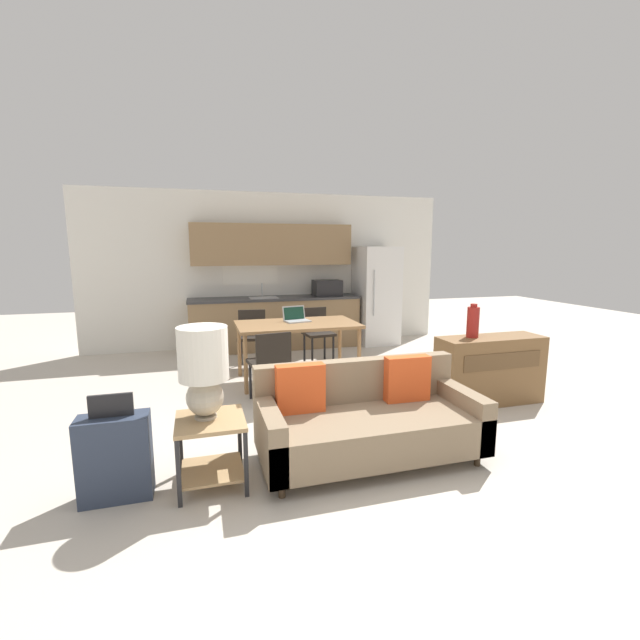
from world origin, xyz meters
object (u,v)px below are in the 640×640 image
(dining_chair_near_left, at_px, (270,361))
(table_lamp, at_px, (204,366))
(side_table, at_px, (211,440))
(credenza, at_px, (489,370))
(vase, at_px, (473,322))
(laptop, at_px, (296,318))
(refrigerator, at_px, (376,295))
(dining_table, at_px, (297,328))
(dining_chair_far_left, at_px, (252,334))
(couch, at_px, (366,420))
(suitcase, at_px, (115,457))
(dining_chair_far_right, at_px, (317,331))

(dining_chair_near_left, bearing_deg, table_lamp, 55.92)
(side_table, distance_m, dining_chair_near_left, 1.72)
(credenza, xyz_separation_m, dining_chair_near_left, (-2.39, 0.66, 0.11))
(table_lamp, relative_size, credenza, 0.56)
(vase, relative_size, laptop, 1.03)
(refrigerator, relative_size, vase, 4.72)
(dining_table, distance_m, side_table, 2.65)
(dining_chair_far_left, bearing_deg, dining_chair_near_left, -81.76)
(couch, xyz_separation_m, vase, (1.61, 0.85, 0.61))
(dining_chair_far_left, relative_size, suitcase, 1.09)
(side_table, height_order, laptop, laptop)
(side_table, xyz_separation_m, laptop, (1.21, 2.48, 0.47))
(dining_chair_far_left, relative_size, laptop, 2.30)
(side_table, bearing_deg, dining_chair_far_right, 61.57)
(refrigerator, xyz_separation_m, credenza, (-0.02, -3.26, -0.50))
(credenza, bearing_deg, vase, 168.70)
(dining_chair_near_left, relative_size, laptop, 2.30)
(vase, xyz_separation_m, dining_chair_far_left, (-2.17, 2.20, -0.45))
(suitcase, bearing_deg, dining_chair_near_left, 48.95)
(credenza, relative_size, laptop, 3.34)
(credenza, xyz_separation_m, dining_chair_far_left, (-2.39, 2.25, 0.11))
(credenza, distance_m, laptop, 2.49)
(table_lamp, height_order, dining_chair_far_left, table_lamp)
(couch, bearing_deg, dining_chair_far_right, 81.93)
(side_table, bearing_deg, table_lamp, 130.33)
(refrigerator, bearing_deg, dining_chair_near_left, -132.77)
(credenza, xyz_separation_m, vase, (-0.22, 0.04, 0.56))
(side_table, bearing_deg, suitcase, 179.39)
(refrigerator, height_order, suitcase, refrigerator)
(dining_table, relative_size, vase, 4.19)
(credenza, xyz_separation_m, laptop, (-1.88, 1.58, 0.44))
(dining_chair_far_left, bearing_deg, credenza, -35.02)
(dining_chair_near_left, bearing_deg, dining_chair_far_left, -98.42)
(credenza, relative_size, dining_chair_near_left, 1.45)
(dining_table, height_order, couch, couch)
(couch, distance_m, laptop, 2.44)
(refrigerator, bearing_deg, suitcase, -132.14)
(dining_chair_far_right, xyz_separation_m, suitcase, (-2.34, -3.12, -0.18))
(refrigerator, bearing_deg, dining_chair_far_right, -143.88)
(couch, height_order, table_lamp, table_lamp)
(vase, relative_size, dining_chair_far_right, 0.45)
(refrigerator, height_order, credenza, refrigerator)
(refrigerator, height_order, side_table, refrigerator)
(couch, relative_size, vase, 4.83)
(dining_table, height_order, dining_chair_far_right, dining_chair_far_right)
(couch, xyz_separation_m, credenza, (1.83, 0.81, 0.06))
(dining_table, xyz_separation_m, laptop, (0.02, 0.15, 0.11))
(dining_chair_far_left, bearing_deg, couch, -71.38)
(credenza, distance_m, vase, 0.60)
(dining_chair_far_left, bearing_deg, refrigerator, 31.03)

